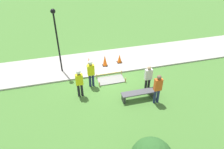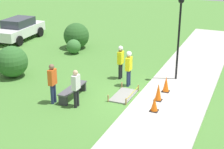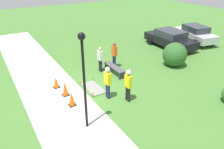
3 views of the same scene
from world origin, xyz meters
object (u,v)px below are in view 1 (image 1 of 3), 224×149
at_px(traffic_cone_near_patch, 120,58).
at_px(bystander_in_gray_shirt, 148,77).
at_px(traffic_cone_sidewalk_edge, 89,62).
at_px(worker_assistant, 79,81).
at_px(bystander_in_orange_shirt, 158,87).
at_px(park_bench, 138,94).
at_px(worker_supervisor, 91,71).
at_px(traffic_cone_far_patch, 105,60).
at_px(lamppost_near, 56,33).

xyz_separation_m(traffic_cone_near_patch, bystander_in_gray_shirt, (-0.72, 3.19, 0.53)).
relative_size(traffic_cone_near_patch, traffic_cone_sidewalk_edge, 0.84).
xyz_separation_m(worker_assistant, bystander_in_orange_shirt, (-3.84, 1.57, -0.01)).
bearing_deg(park_bench, worker_supervisor, -38.70).
bearing_deg(bystander_in_orange_shirt, worker_supervisor, -36.72).
distance_m(park_bench, worker_supervisor, 2.97).
height_order(bystander_in_orange_shirt, bystander_in_gray_shirt, bystander_in_orange_shirt).
bearing_deg(worker_assistant, traffic_cone_far_patch, -127.80).
bearing_deg(bystander_in_orange_shirt, park_bench, -30.74).
bearing_deg(worker_assistant, worker_supervisor, -136.18).
xyz_separation_m(traffic_cone_far_patch, lamppost_near, (2.83, -0.11, 2.25)).
distance_m(traffic_cone_near_patch, bystander_in_gray_shirt, 3.31).
relative_size(traffic_cone_sidewalk_edge, worker_assistant, 0.42).
height_order(traffic_cone_far_patch, bystander_in_orange_shirt, bystander_in_orange_shirt).
distance_m(bystander_in_orange_shirt, bystander_in_gray_shirt, 1.10).
height_order(traffic_cone_near_patch, lamppost_near, lamppost_near).
bearing_deg(park_bench, traffic_cone_far_patch, -74.41).
bearing_deg(park_bench, traffic_cone_sidewalk_edge, -60.83).
distance_m(worker_supervisor, bystander_in_orange_shirt, 3.84).
bearing_deg(traffic_cone_far_patch, lamppost_near, -2.17).
distance_m(traffic_cone_far_patch, lamppost_near, 3.62).
relative_size(park_bench, bystander_in_gray_shirt, 1.14).
relative_size(traffic_cone_far_patch, bystander_in_gray_shirt, 0.48).
height_order(park_bench, bystander_in_gray_shirt, bystander_in_gray_shirt).
bearing_deg(traffic_cone_far_patch, bystander_in_gray_shirt, 120.24).
relative_size(park_bench, worker_supervisor, 1.07).
xyz_separation_m(bystander_in_orange_shirt, lamppost_near, (4.67, -4.25, 1.72)).
bearing_deg(worker_supervisor, park_bench, 141.30).
xyz_separation_m(bystander_in_gray_shirt, lamppost_near, (4.61, -3.15, 1.81)).
distance_m(park_bench, bystander_in_gray_shirt, 1.13).
xyz_separation_m(traffic_cone_far_patch, bystander_in_orange_shirt, (-1.84, 4.14, 0.52)).
height_order(park_bench, worker_assistant, worker_assistant).
relative_size(traffic_cone_far_patch, park_bench, 0.42).
bearing_deg(worker_assistant, bystander_in_orange_shirt, 157.78).
bearing_deg(traffic_cone_sidewalk_edge, park_bench, 119.17).
bearing_deg(worker_supervisor, traffic_cone_near_patch, -139.06).
bearing_deg(worker_assistant, traffic_cone_near_patch, -138.31).
height_order(park_bench, bystander_in_orange_shirt, bystander_in_orange_shirt).
bearing_deg(lamppost_near, bystander_in_gray_shirt, 145.60).
relative_size(traffic_cone_sidewalk_edge, bystander_in_gray_shirt, 0.45).
bearing_deg(bystander_in_gray_shirt, worker_assistant, -7.18).
relative_size(bystander_in_orange_shirt, lamppost_near, 0.44).
bearing_deg(traffic_cone_sidewalk_edge, bystander_in_orange_shirt, 124.58).
distance_m(traffic_cone_far_patch, bystander_in_gray_shirt, 3.55).
bearing_deg(bystander_in_gray_shirt, worker_supervisor, -21.79).
bearing_deg(lamppost_near, traffic_cone_near_patch, -179.50).
height_order(park_bench, lamppost_near, lamppost_near).
xyz_separation_m(park_bench, bystander_in_orange_shirt, (-0.82, 0.49, 0.67)).
height_order(park_bench, worker_supervisor, worker_supervisor).
height_order(traffic_cone_near_patch, park_bench, traffic_cone_near_patch).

